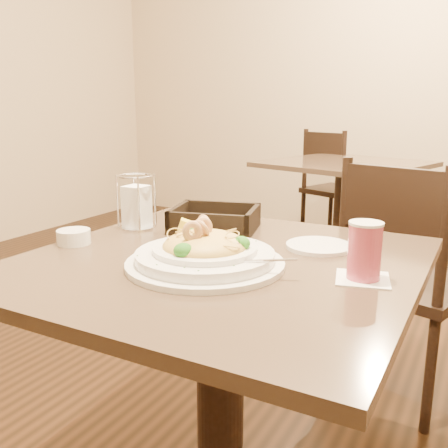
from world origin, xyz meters
The scene contains 10 objects.
main_table centered at (0.00, 0.00, 0.52)m, with size 0.90×0.90×0.75m.
background_table centered at (-0.29, 2.20, 0.52)m, with size 1.11×1.11×0.75m.
dining_chair_near centered at (0.30, 0.85, 0.50)m, with size 0.52×0.52×0.93m.
dining_chair_far centered at (-0.55, 2.82, 0.50)m, with size 0.54×0.54×0.93m.
pasta_bowl centered at (0.00, -0.07, 0.79)m, with size 0.40×0.36×0.12m.
drink_glass centered at (0.33, 0.01, 0.82)m, with size 0.13×0.13×0.12m.
bread_basket centered at (-0.15, 0.24, 0.78)m, with size 0.28×0.25×0.07m.
napkin_caddy centered at (-0.36, 0.15, 0.82)m, with size 0.10×0.10×0.16m.
side_plate centered at (0.18, 0.20, 0.76)m, with size 0.17×0.17×0.01m, color white.
butter_ramekin centered at (-0.40, -0.07, 0.77)m, with size 0.09×0.09×0.04m, color white.
Camera 1 is at (0.55, -1.00, 1.11)m, focal length 40.00 mm.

